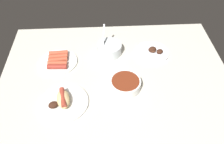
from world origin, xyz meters
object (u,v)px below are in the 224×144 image
plate_sausages (58,61)px  bowl_chili (125,84)px  plate_hotdog_assembled (63,101)px  bowl_coleslaw (109,48)px  plate_grilled_meat (152,52)px

plate_sausages → bowl_chili: bearing=150.0°
plate_hotdog_assembled → bowl_coleslaw: bowl_coleslaw is taller
plate_hotdog_assembled → bowl_chili: (-29.81, -8.22, 1.06)cm
plate_grilled_meat → plate_sausages: (53.29, 5.25, 0.36)cm
bowl_coleslaw → plate_sausages: bearing=13.6°
bowl_chili → plate_sausages: size_ratio=0.73×
plate_hotdog_assembled → plate_grilled_meat: plate_hotdog_assembled is taller
plate_sausages → plate_grilled_meat: bearing=-174.4°
bowl_chili → plate_sausages: 40.59cm
plate_grilled_meat → bowl_chili: bearing=54.6°
plate_grilled_meat → bowl_chili: bowl_chili is taller
plate_hotdog_assembled → bowl_chili: size_ratio=1.51×
plate_hotdog_assembled → plate_grilled_meat: bearing=-144.9°
plate_grilled_meat → bowl_chili: size_ratio=1.27×
bowl_chili → bowl_coleslaw: 27.95cm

